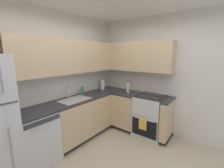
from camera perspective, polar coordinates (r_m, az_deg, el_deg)
wall_back at (r=3.16m, az=-22.24°, el=1.60°), size 3.55×0.05×2.64m
wall_right at (r=3.52m, az=19.68°, el=2.66°), size 0.05×3.37×2.64m
dishwasher at (r=2.92m, az=-27.19°, el=-17.98°), size 0.60×0.63×0.87m
lower_cabinets_back at (r=3.40m, az=-11.72°, el=-12.69°), size 1.37×0.62×0.87m
countertop_back at (r=3.24m, az=-12.03°, el=-5.45°), size 2.58×0.60×0.03m
lower_cabinets_right at (r=3.66m, az=8.77°, el=-10.81°), size 0.62×1.31×0.87m
countertop_right at (r=3.52m, az=8.97°, el=-4.04°), size 0.60×1.31×0.03m
oven_range at (r=3.52m, az=14.52°, el=-11.61°), size 0.68×0.62×1.05m
upper_cabinets_back at (r=3.12m, az=-16.63°, el=9.90°), size 2.26×0.34×0.66m
upper_cabinets_right at (r=3.60m, az=8.19°, el=10.33°), size 0.32×1.84×0.66m
sink at (r=3.12m, az=-14.02°, el=-6.61°), size 0.61×0.40×0.10m
faucet at (r=3.24m, az=-16.45°, el=-2.68°), size 0.07×0.16×0.25m
soap_bottle at (r=3.49m, az=-11.37°, el=-2.64°), size 0.06×0.06×0.18m
paper_towel_roll at (r=3.94m, az=-3.72°, el=-0.16°), size 0.11×0.11×0.31m
oil_bottle at (r=3.58m, az=6.11°, el=-1.11°), size 0.07×0.07×0.30m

